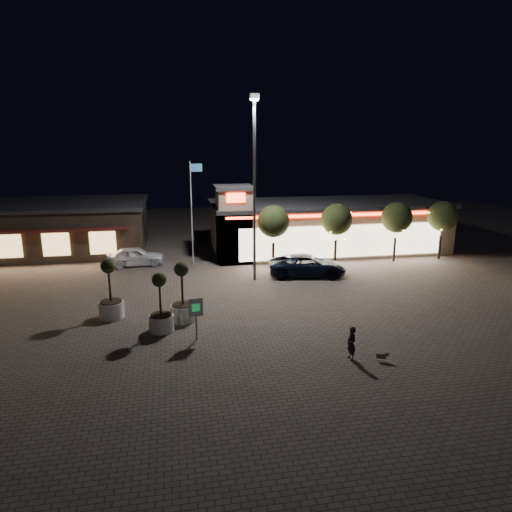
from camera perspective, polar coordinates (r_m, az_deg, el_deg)
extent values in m
plane|color=#635850|center=(24.23, -1.46, -8.72)|extent=(90.00, 90.00, 0.00)
cube|color=gray|center=(41.05, 8.85, 3.55)|extent=(20.00, 8.00, 4.00)
cube|color=#262628|center=(40.72, 8.96, 6.52)|extent=(20.40, 8.40, 0.30)
cube|color=beige|center=(37.41, 10.85, 1.81)|extent=(17.00, 0.12, 2.60)
cube|color=#F72E13|center=(36.99, 11.02, 5.06)|extent=(19.00, 0.10, 0.18)
cube|color=gray|center=(36.27, -2.79, 3.76)|extent=(2.60, 2.60, 5.80)
cube|color=#262628|center=(35.85, -2.85, 8.56)|extent=(3.00, 3.00, 0.30)
cube|color=#F72E13|center=(34.59, -2.53, 7.28)|extent=(1.40, 0.10, 0.70)
cube|color=#382D23|center=(43.98, -24.23, 3.17)|extent=(16.00, 10.00, 4.00)
cube|color=#262628|center=(43.67, -24.52, 5.94)|extent=(16.40, 10.40, 0.30)
cube|color=#591E19|center=(38.71, -26.15, 2.83)|extent=(14.40, 0.80, 0.15)
cube|color=#FFC672|center=(39.84, -28.60, 1.07)|extent=(2.00, 0.12, 1.80)
cube|color=#FFC672|center=(38.88, -23.71, 1.33)|extent=(2.00, 0.12, 1.80)
cube|color=#FFC672|center=(38.22, -18.60, 1.58)|extent=(2.00, 0.12, 1.80)
cylinder|color=gray|center=(30.74, -0.19, 7.76)|extent=(0.20, 0.20, 12.00)
cube|color=gray|center=(30.69, -0.20, 19.34)|extent=(0.60, 0.40, 0.35)
cube|color=white|center=(30.67, -0.20, 18.97)|extent=(0.45, 0.30, 0.08)
cylinder|color=white|center=(35.50, -8.05, 5.22)|extent=(0.10, 0.10, 8.00)
cube|color=#2A639D|center=(35.17, -7.50, 10.89)|extent=(0.90, 0.04, 0.60)
cylinder|color=#332319|center=(34.93, 2.16, 0.12)|extent=(0.20, 0.20, 1.92)
sphere|color=#2D3819|center=(34.39, 2.20, 4.34)|extent=(2.42, 2.42, 2.42)
cylinder|color=#332319|center=(36.33, 9.88, 0.46)|extent=(0.20, 0.20, 1.92)
sphere|color=#2D3819|center=(35.81, 10.05, 4.53)|extent=(2.42, 2.42, 2.42)
cylinder|color=#332319|center=(38.34, 16.90, 0.77)|extent=(0.20, 0.20, 1.92)
sphere|color=#2D3819|center=(37.85, 17.19, 4.62)|extent=(2.42, 2.42, 2.42)
cylinder|color=#332319|center=(40.32, 21.97, 0.98)|extent=(0.20, 0.20, 1.92)
sphere|color=#2D3819|center=(39.85, 22.31, 4.64)|extent=(2.42, 2.42, 2.42)
imported|color=black|center=(32.94, 6.45, -1.17)|extent=(5.89, 3.41, 1.54)
imported|color=white|center=(36.66, -14.81, -0.04)|extent=(4.42, 1.94, 1.48)
imported|color=black|center=(20.87, 11.85, -10.65)|extent=(0.44, 0.60, 1.52)
cube|color=#59514C|center=(21.24, 15.37, -11.92)|extent=(0.44, 0.29, 0.22)
sphere|color=#59514C|center=(21.23, 16.03, -11.71)|extent=(0.19, 0.19, 0.19)
cylinder|color=silver|center=(26.36, -17.59, -6.43)|extent=(1.36, 1.36, 0.91)
cylinder|color=black|center=(26.20, -17.67, -5.45)|extent=(1.18, 1.18, 0.07)
cylinder|color=#332319|center=(25.88, -17.84, -3.25)|extent=(0.11, 0.11, 2.04)
sphere|color=#2D3819|center=(25.62, -18.00, -1.20)|extent=(0.79, 0.79, 0.79)
cylinder|color=silver|center=(25.04, -9.09, -7.03)|extent=(1.34, 1.34, 0.89)
cylinder|color=black|center=(24.88, -9.14, -6.03)|extent=(1.16, 1.16, 0.07)
cylinder|color=#332319|center=(24.54, -9.23, -3.75)|extent=(0.11, 0.11, 2.00)
sphere|color=#2D3819|center=(24.27, -9.32, -1.63)|extent=(0.78, 0.78, 0.78)
cylinder|color=silver|center=(23.98, -11.74, -8.19)|extent=(1.26, 1.26, 0.84)
cylinder|color=black|center=(23.82, -11.79, -7.21)|extent=(1.09, 1.09, 0.06)
cylinder|color=#332319|center=(23.48, -11.91, -4.99)|extent=(0.10, 0.10, 1.89)
sphere|color=#2D3819|center=(23.21, -12.02, -2.91)|extent=(0.73, 0.73, 0.73)
cylinder|color=gray|center=(22.57, -7.46, -8.83)|extent=(0.09, 0.09, 1.29)
cube|color=white|center=(22.20, -7.55, -6.39)|extent=(0.70, 0.17, 0.92)
cube|color=#189142|center=(22.16, -7.54, -6.43)|extent=(0.38, 0.08, 0.38)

